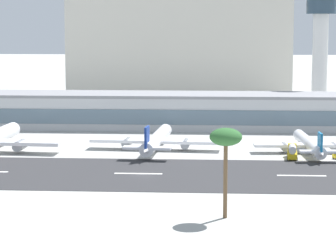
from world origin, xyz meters
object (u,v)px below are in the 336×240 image
distant_hotel_block (180,51)px  airliner_blue_tail_gate_2 (310,144)px  control_tower (320,43)px  service_fuel_truck_1 (292,151)px  airliner_navy_tail_gate_1 (156,140)px  palm_tree_1 (226,140)px  terminal_building (160,110)px

distant_hotel_block → airliner_blue_tail_gate_2: bearing=-72.9°
control_tower → service_fuel_truck_1: (-19.15, -87.82, -27.37)m
airliner_navy_tail_gate_1 → airliner_blue_tail_gate_2: airliner_navy_tail_gate_1 is taller
control_tower → palm_tree_1: (-38.58, -152.39, -14.15)m
control_tower → airliner_blue_tail_gate_2: size_ratio=1.22×
terminal_building → control_tower: bearing=25.4°
airliner_blue_tail_gate_2 → palm_tree_1: size_ratio=2.21×
control_tower → airliner_navy_tail_gate_1: bearing=-127.0°
control_tower → airliner_navy_tail_gate_1: control_tower is taller
control_tower → distant_hotel_block: bearing=131.8°
airliner_navy_tail_gate_1 → palm_tree_1: 78.97m
distant_hotel_block → airliner_blue_tail_gate_2: distant_hotel_block is taller
control_tower → service_fuel_truck_1: 93.96m
airliner_navy_tail_gate_1 → palm_tree_1: size_ratio=2.54×
airliner_navy_tail_gate_1 → terminal_building: bearing=6.9°
terminal_building → airliner_navy_tail_gate_1: size_ratio=4.64×
control_tower → palm_tree_1: control_tower is taller
airliner_blue_tail_gate_2 → service_fuel_truck_1: bearing=142.4°
terminal_building → airliner_blue_tail_gate_2: (46.99, -50.51, -3.60)m
distant_hotel_block → palm_tree_1: bearing=-85.0°
service_fuel_truck_1 → distant_hotel_block: bearing=19.3°
airliner_blue_tail_gate_2 → service_fuel_truck_1: 10.51m
terminal_building → airliner_blue_tail_gate_2: bearing=-47.1°
airliner_navy_tail_gate_1 → palm_tree_1: (19.31, -75.58, 12.29)m
airliner_blue_tail_gate_2 → palm_tree_1: (-25.30, -73.27, 12.67)m
control_tower → airliner_blue_tail_gate_2: control_tower is taller
control_tower → palm_tree_1: 157.83m
distant_hotel_block → terminal_building: bearing=-91.7°
terminal_building → palm_tree_1: size_ratio=11.80×
terminal_building → palm_tree_1: bearing=-80.1°
control_tower → airliner_navy_tail_gate_1: size_ratio=1.06×
terminal_building → distant_hotel_block: 94.60m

